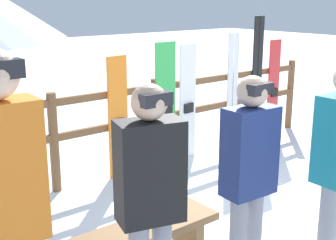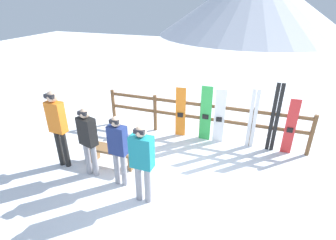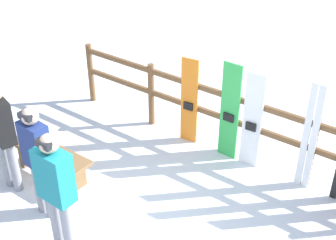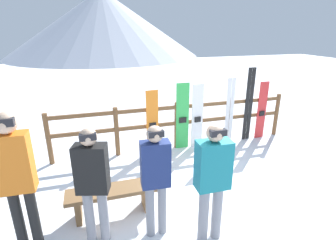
{
  "view_description": "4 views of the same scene",
  "coord_description": "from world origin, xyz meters",
  "px_view_note": "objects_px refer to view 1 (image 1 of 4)",
  "views": [
    {
      "loc": [
        -3.37,
        -2.24,
        2.03
      ],
      "look_at": [
        -0.71,
        1.03,
        0.92
      ],
      "focal_mm": 50.0,
      "sensor_mm": 36.0,
      "label": 1
    },
    {
      "loc": [
        1.24,
        -4.15,
        3.59
      ],
      "look_at": [
        -0.66,
        1.31,
        0.82
      ],
      "focal_mm": 28.0,
      "sensor_mm": 36.0,
      "label": 2
    },
    {
      "loc": [
        2.75,
        -3.02,
        4.19
      ],
      "look_at": [
        -0.34,
        1.24,
        0.9
      ],
      "focal_mm": 50.0,
      "sensor_mm": 36.0,
      "label": 3
    },
    {
      "loc": [
        -1.8,
        -3.09,
        2.63
      ],
      "look_at": [
        -0.45,
        1.35,
        0.99
      ],
      "focal_mm": 28.0,
      "sensor_mm": 36.0,
      "label": 4
    }
  ],
  "objects_px": {
    "ski_pair_white": "(232,90)",
    "ski_pair_black": "(257,79)",
    "snowboard_white": "(188,102)",
    "person_black": "(150,195)",
    "snowboard_orange": "(118,118)",
    "snowboard_green": "(166,105)",
    "person_navy": "(249,171)",
    "snowboard_red": "(273,88)",
    "person_orange": "(5,200)"
  },
  "relations": [
    {
      "from": "ski_pair_white",
      "to": "ski_pair_black",
      "type": "height_order",
      "value": "ski_pair_black"
    },
    {
      "from": "snowboard_white",
      "to": "ski_pair_black",
      "type": "height_order",
      "value": "ski_pair_black"
    },
    {
      "from": "ski_pair_black",
      "to": "snowboard_white",
      "type": "bearing_deg",
      "value": -179.85
    },
    {
      "from": "person_black",
      "to": "ski_pair_black",
      "type": "xyz_separation_m",
      "value": [
        3.68,
        2.35,
        -0.04
      ]
    },
    {
      "from": "snowboard_orange",
      "to": "snowboard_green",
      "type": "bearing_deg",
      "value": 0.01
    },
    {
      "from": "person_navy",
      "to": "ski_pair_black",
      "type": "height_order",
      "value": "ski_pair_black"
    },
    {
      "from": "snowboard_orange",
      "to": "ski_pair_white",
      "type": "distance_m",
      "value": 1.87
    },
    {
      "from": "snowboard_green",
      "to": "snowboard_red",
      "type": "bearing_deg",
      "value": -0.0
    },
    {
      "from": "person_orange",
      "to": "snowboard_red",
      "type": "xyz_separation_m",
      "value": [
        4.86,
        2.26,
        -0.38
      ]
    },
    {
      "from": "person_navy",
      "to": "snowboard_white",
      "type": "bearing_deg",
      "value": 56.66
    },
    {
      "from": "person_navy",
      "to": "ski_pair_white",
      "type": "xyz_separation_m",
      "value": [
        2.42,
        2.43,
        -0.13
      ]
    },
    {
      "from": "person_navy",
      "to": "ski_pair_white",
      "type": "height_order",
      "value": "ski_pair_white"
    },
    {
      "from": "ski_pair_white",
      "to": "ski_pair_black",
      "type": "relative_size",
      "value": 0.88
    },
    {
      "from": "person_black",
      "to": "snowboard_red",
      "type": "xyz_separation_m",
      "value": [
        4.06,
        2.34,
        -0.21
      ]
    },
    {
      "from": "snowboard_green",
      "to": "ski_pair_black",
      "type": "relative_size",
      "value": 0.85
    },
    {
      "from": "snowboard_orange",
      "to": "snowboard_white",
      "type": "bearing_deg",
      "value": 0.0
    },
    {
      "from": "snowboard_green",
      "to": "snowboard_white",
      "type": "xyz_separation_m",
      "value": [
        0.36,
        -0.0,
        -0.02
      ]
    },
    {
      "from": "ski_pair_black",
      "to": "person_navy",
      "type": "bearing_deg",
      "value": -140.23
    },
    {
      "from": "snowboard_orange",
      "to": "snowboard_green",
      "type": "height_order",
      "value": "snowboard_green"
    },
    {
      "from": "snowboard_green",
      "to": "snowboard_red",
      "type": "distance_m",
      "value": 2.07
    },
    {
      "from": "ski_pair_white",
      "to": "snowboard_red",
      "type": "bearing_deg",
      "value": -0.22
    },
    {
      "from": "person_black",
      "to": "person_navy",
      "type": "height_order",
      "value": "person_black"
    },
    {
      "from": "person_orange",
      "to": "snowboard_green",
      "type": "height_order",
      "value": "person_orange"
    },
    {
      "from": "person_navy",
      "to": "snowboard_white",
      "type": "relative_size",
      "value": 1.06
    },
    {
      "from": "snowboard_green",
      "to": "ski_pair_white",
      "type": "xyz_separation_m",
      "value": [
        1.18,
        0.0,
        0.03
      ]
    },
    {
      "from": "ski_pair_black",
      "to": "snowboard_red",
      "type": "relative_size",
      "value": 1.24
    },
    {
      "from": "ski_pair_white",
      "to": "snowboard_orange",
      "type": "bearing_deg",
      "value": -179.89
    },
    {
      "from": "person_orange",
      "to": "snowboard_orange",
      "type": "height_order",
      "value": "person_orange"
    },
    {
      "from": "person_orange",
      "to": "snowboard_red",
      "type": "bearing_deg",
      "value": 24.96
    },
    {
      "from": "ski_pair_white",
      "to": "snowboard_red",
      "type": "relative_size",
      "value": 1.1
    },
    {
      "from": "person_orange",
      "to": "snowboard_white",
      "type": "bearing_deg",
      "value": 35.66
    },
    {
      "from": "snowboard_orange",
      "to": "ski_pair_white",
      "type": "bearing_deg",
      "value": 0.11
    },
    {
      "from": "snowboard_orange",
      "to": "snowboard_red",
      "type": "height_order",
      "value": "snowboard_red"
    },
    {
      "from": "ski_pair_white",
      "to": "snowboard_red",
      "type": "xyz_separation_m",
      "value": [
        0.89,
        -0.0,
        -0.07
      ]
    },
    {
      "from": "person_black",
      "to": "snowboard_white",
      "type": "relative_size",
      "value": 1.07
    },
    {
      "from": "snowboard_orange",
      "to": "snowboard_red",
      "type": "relative_size",
      "value": 0.98
    },
    {
      "from": "snowboard_orange",
      "to": "ski_pair_black",
      "type": "xyz_separation_m",
      "value": [
        2.37,
        0.0,
        0.19
      ]
    },
    {
      "from": "ski_pair_black",
      "to": "person_black",
      "type": "bearing_deg",
      "value": -147.45
    },
    {
      "from": "snowboard_orange",
      "to": "snowboard_white",
      "type": "xyz_separation_m",
      "value": [
        1.05,
        0.0,
        0.03
      ]
    },
    {
      "from": "person_navy",
      "to": "snowboard_orange",
      "type": "relative_size",
      "value": 1.11
    },
    {
      "from": "person_black",
      "to": "snowboard_orange",
      "type": "xyz_separation_m",
      "value": [
        1.3,
        2.34,
        -0.23
      ]
    },
    {
      "from": "snowboard_green",
      "to": "snowboard_white",
      "type": "height_order",
      "value": "snowboard_green"
    },
    {
      "from": "person_navy",
      "to": "snowboard_orange",
      "type": "xyz_separation_m",
      "value": [
        0.55,
        2.43,
        -0.22
      ]
    },
    {
      "from": "ski_pair_white",
      "to": "ski_pair_black",
      "type": "xyz_separation_m",
      "value": [
        0.5,
        0.0,
        0.1
      ]
    },
    {
      "from": "person_orange",
      "to": "ski_pair_black",
      "type": "bearing_deg",
      "value": 26.84
    },
    {
      "from": "snowboard_green",
      "to": "ski_pair_white",
      "type": "distance_m",
      "value": 1.18
    },
    {
      "from": "snowboard_orange",
      "to": "ski_pair_black",
      "type": "bearing_deg",
      "value": 0.08
    },
    {
      "from": "person_orange",
      "to": "snowboard_green",
      "type": "relative_size",
      "value": 1.2
    },
    {
      "from": "person_navy",
      "to": "snowboard_green",
      "type": "relative_size",
      "value": 1.02
    },
    {
      "from": "person_navy",
      "to": "snowboard_green",
      "type": "xyz_separation_m",
      "value": [
        1.24,
        2.43,
        -0.16
      ]
    }
  ]
}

